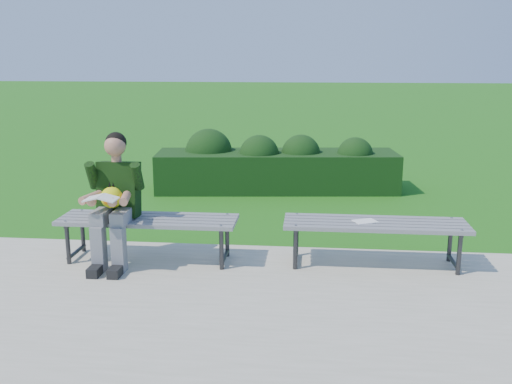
% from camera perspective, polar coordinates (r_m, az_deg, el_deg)
% --- Properties ---
extents(ground, '(80.00, 80.00, 0.00)m').
position_cam_1_polar(ground, '(6.35, -0.58, -5.53)').
color(ground, '#2C7C26').
rests_on(ground, ground).
extents(walkway, '(30.00, 3.50, 0.02)m').
position_cam_1_polar(walkway, '(4.74, -2.93, -12.30)').
color(walkway, beige).
rests_on(walkway, ground).
extents(hedge, '(3.80, 1.30, 0.94)m').
position_cam_1_polar(hedge, '(8.96, 1.64, 2.69)').
color(hedge, '#114115').
rests_on(hedge, ground).
extents(bench_left, '(1.80, 0.50, 0.46)m').
position_cam_1_polar(bench_left, '(5.89, -10.73, -3.06)').
color(bench_left, gray).
rests_on(bench_left, walkway).
extents(bench_right, '(1.80, 0.50, 0.46)m').
position_cam_1_polar(bench_right, '(5.77, 11.82, -3.46)').
color(bench_right, gray).
rests_on(bench_right, walkway).
extents(seated_boy, '(0.56, 0.76, 1.31)m').
position_cam_1_polar(seated_boy, '(5.82, -13.94, -0.37)').
color(seated_boy, gray).
rests_on(seated_boy, walkway).
extents(paper_sheet, '(0.27, 0.24, 0.01)m').
position_cam_1_polar(paper_sheet, '(5.74, 10.86, -2.89)').
color(paper_sheet, white).
rests_on(paper_sheet, bench_right).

